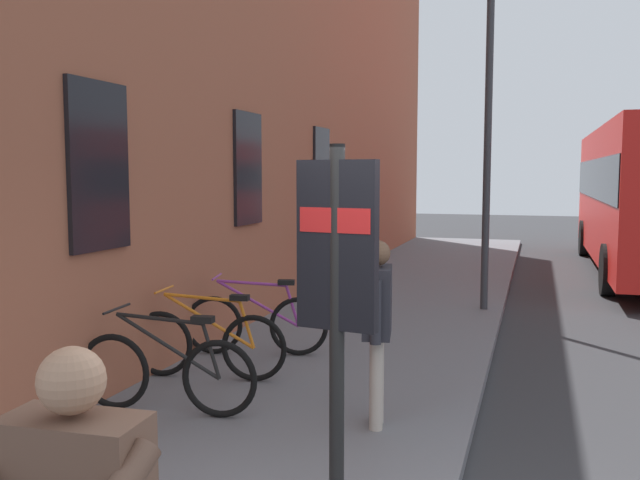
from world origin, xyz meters
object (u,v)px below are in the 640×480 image
at_px(bicycle_under_window, 166,372).
at_px(street_lamp, 488,118).
at_px(pedestrian_by_facade, 377,314).
at_px(bicycle_end_of_row, 208,343).
at_px(transit_info_sign, 337,269).
at_px(bicycle_beside_lamp, 257,323).

distance_m(bicycle_under_window, street_lamp, 6.94).
distance_m(pedestrian_by_facade, street_lamp, 6.04).
bearing_deg(bicycle_end_of_row, pedestrian_by_facade, -111.65).
height_order(pedestrian_by_facade, street_lamp, street_lamp).
relative_size(transit_info_sign, pedestrian_by_facade, 1.46).
bearing_deg(bicycle_under_window, pedestrian_by_facade, -82.04).
bearing_deg(street_lamp, bicycle_beside_lamp, 147.02).
distance_m(transit_info_sign, pedestrian_by_facade, 1.61).
bearing_deg(transit_info_sign, bicycle_end_of_row, 42.55).
bearing_deg(bicycle_beside_lamp, bicycle_end_of_row, 173.50).
distance_m(bicycle_end_of_row, bicycle_beside_lamp, 1.07).
xyz_separation_m(pedestrian_by_facade, street_lamp, (5.64, -0.51, 2.10)).
relative_size(bicycle_under_window, pedestrian_by_facade, 1.08).
xyz_separation_m(transit_info_sign, street_lamp, (7.13, -0.44, 1.50)).
height_order(bicycle_under_window, bicycle_end_of_row, same).
bearing_deg(bicycle_end_of_row, street_lamp, -27.95).
height_order(bicycle_end_of_row, bicycle_beside_lamp, same).
xyz_separation_m(bicycle_under_window, bicycle_end_of_row, (1.08, 0.13, 0.00)).
bearing_deg(pedestrian_by_facade, bicycle_under_window, 97.96).
xyz_separation_m(bicycle_under_window, transit_info_sign, (-1.23, -1.99, 1.21)).
bearing_deg(bicycle_under_window, transit_info_sign, -121.66).
bearing_deg(street_lamp, bicycle_end_of_row, 152.05).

